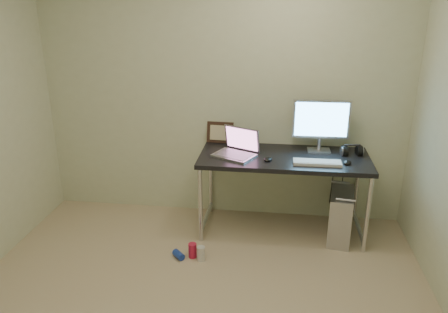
# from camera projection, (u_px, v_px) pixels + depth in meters

# --- Properties ---
(wall_back) EXTENTS (3.50, 0.02, 2.50)m
(wall_back) POSITION_uv_depth(u_px,v_px,m) (223.00, 91.00, 4.12)
(wall_back) COLOR beige
(wall_back) RESTS_ON ground
(desk) EXTENTS (1.52, 0.66, 0.75)m
(desk) POSITION_uv_depth(u_px,v_px,m) (284.00, 165.00, 3.94)
(desk) COLOR black
(desk) RESTS_ON ground
(tower_computer) EXTENTS (0.26, 0.47, 0.49)m
(tower_computer) POSITION_uv_depth(u_px,v_px,m) (340.00, 216.00, 3.95)
(tower_computer) COLOR #ACACB0
(tower_computer) RESTS_ON ground
(cable_a) EXTENTS (0.01, 0.16, 0.69)m
(cable_a) POSITION_uv_depth(u_px,v_px,m) (332.00, 182.00, 4.24)
(cable_a) COLOR black
(cable_a) RESTS_ON ground
(cable_b) EXTENTS (0.02, 0.11, 0.71)m
(cable_b) POSITION_uv_depth(u_px,v_px,m) (342.00, 185.00, 4.21)
(cable_b) COLOR black
(cable_b) RESTS_ON ground
(can_red) EXTENTS (0.09, 0.09, 0.13)m
(can_red) POSITION_uv_depth(u_px,v_px,m) (193.00, 250.00, 3.71)
(can_red) COLOR #BD1B3F
(can_red) RESTS_ON ground
(can_white) EXTENTS (0.09, 0.09, 0.13)m
(can_white) POSITION_uv_depth(u_px,v_px,m) (201.00, 254.00, 3.67)
(can_white) COLOR silver
(can_white) RESTS_ON ground
(can_blue) EXTENTS (0.12, 0.12, 0.06)m
(can_blue) POSITION_uv_depth(u_px,v_px,m) (179.00, 255.00, 3.71)
(can_blue) COLOR #1C38A5
(can_blue) RESTS_ON ground
(laptop) EXTENTS (0.44, 0.41, 0.24)m
(laptop) POSITION_uv_depth(u_px,v_px,m) (237.00, 149.00, 3.92)
(laptop) COLOR #BBBAC2
(laptop) RESTS_ON desk
(monitor) EXTENTS (0.51, 0.15, 0.48)m
(monitor) POSITION_uv_depth(u_px,v_px,m) (321.00, 122.00, 3.94)
(monitor) COLOR #BBBAC2
(monitor) RESTS_ON desk
(keyboard) EXTENTS (0.41, 0.13, 0.02)m
(keyboard) POSITION_uv_depth(u_px,v_px,m) (317.00, 163.00, 3.72)
(keyboard) COLOR silver
(keyboard) RESTS_ON desk
(mouse_right) EXTENTS (0.09, 0.12, 0.04)m
(mouse_right) POSITION_uv_depth(u_px,v_px,m) (347.00, 162.00, 3.73)
(mouse_right) COLOR black
(mouse_right) RESTS_ON desk
(mouse_left) EXTENTS (0.10, 0.13, 0.04)m
(mouse_left) POSITION_uv_depth(u_px,v_px,m) (268.00, 158.00, 3.80)
(mouse_left) COLOR black
(mouse_left) RESTS_ON desk
(headphones) EXTENTS (0.19, 0.12, 0.12)m
(headphones) POSITION_uv_depth(u_px,v_px,m) (352.00, 151.00, 3.93)
(headphones) COLOR black
(headphones) RESTS_ON desk
(picture_frame) EXTENTS (0.26, 0.09, 0.21)m
(picture_frame) POSITION_uv_depth(u_px,v_px,m) (220.00, 132.00, 4.23)
(picture_frame) COLOR black
(picture_frame) RESTS_ON desk
(webcam) EXTENTS (0.04, 0.03, 0.11)m
(webcam) POSITION_uv_depth(u_px,v_px,m) (249.00, 136.00, 4.20)
(webcam) COLOR silver
(webcam) RESTS_ON desk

